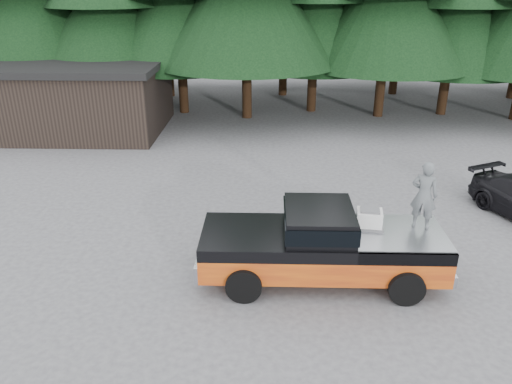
{
  "coord_description": "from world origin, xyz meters",
  "views": [
    {
      "loc": [
        0.19,
        -11.35,
        6.94
      ],
      "look_at": [
        -0.12,
        0.0,
        1.99
      ],
      "focal_mm": 35.0,
      "sensor_mm": 36.0,
      "label": 1
    }
  ],
  "objects_px": {
    "pickup_truck": "(321,255)",
    "air_compressor": "(369,219)",
    "man_on_bed": "(424,195)",
    "utility_building": "(77,96)"
  },
  "relations": [
    {
      "from": "pickup_truck",
      "to": "man_on_bed",
      "type": "distance_m",
      "value": 2.82
    },
    {
      "from": "air_compressor",
      "to": "pickup_truck",
      "type": "bearing_deg",
      "value": -160.69
    },
    {
      "from": "pickup_truck",
      "to": "air_compressor",
      "type": "xyz_separation_m",
      "value": [
        1.13,
        0.23,
        0.87
      ]
    },
    {
      "from": "air_compressor",
      "to": "man_on_bed",
      "type": "distance_m",
      "value": 1.39
    },
    {
      "from": "air_compressor",
      "to": "utility_building",
      "type": "distance_m",
      "value": 17.09
    },
    {
      "from": "pickup_truck",
      "to": "man_on_bed",
      "type": "height_order",
      "value": "man_on_bed"
    },
    {
      "from": "pickup_truck",
      "to": "man_on_bed",
      "type": "xyz_separation_m",
      "value": [
        2.37,
        0.27,
        1.51
      ]
    },
    {
      "from": "pickup_truck",
      "to": "air_compressor",
      "type": "bearing_deg",
      "value": 11.58
    },
    {
      "from": "man_on_bed",
      "to": "utility_building",
      "type": "bearing_deg",
      "value": -20.5
    },
    {
      "from": "air_compressor",
      "to": "man_on_bed",
      "type": "xyz_separation_m",
      "value": [
        1.24,
        0.04,
        0.64
      ]
    }
  ]
}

